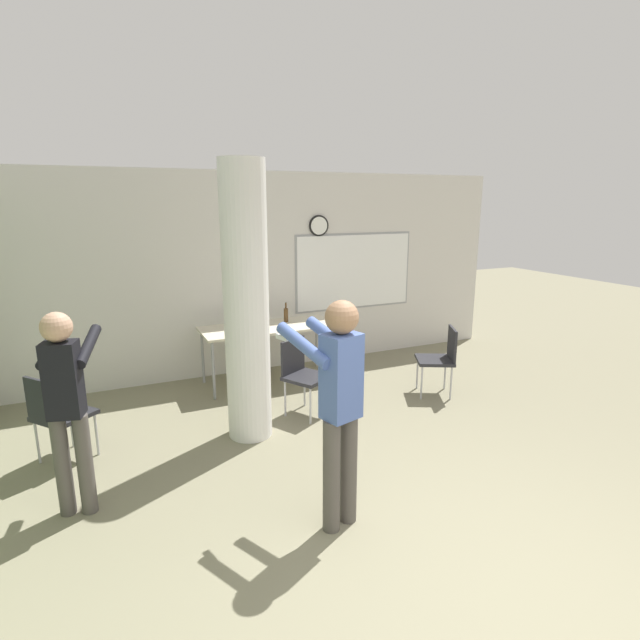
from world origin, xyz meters
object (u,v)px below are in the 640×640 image
object	(u,v)px
folding_table	(269,330)
chair_mid_room	(441,356)
person_playing_front	(338,397)
bottle_on_table	(286,315)
chair_by_left_wall	(57,412)
chair_table_front	(302,371)
person_watching_back	(67,398)

from	to	relation	value
folding_table	chair_mid_room	distance (m)	2.26
chair_mid_room	person_playing_front	size ratio (longest dim) A/B	0.50
chair_mid_room	person_playing_front	xyz separation A→B (m)	(-2.35, -1.80, 0.52)
bottle_on_table	chair_by_left_wall	world-z (taller)	bottle_on_table
bottle_on_table	chair_by_left_wall	distance (m)	3.13
chair_table_front	chair_by_left_wall	world-z (taller)	same
folding_table	chair_table_front	xyz separation A→B (m)	(-0.00, -1.15, -0.22)
bottle_on_table	person_watching_back	world-z (taller)	person_watching_back
chair_by_left_wall	person_playing_front	bearing A→B (deg)	-44.06
chair_mid_room	chair_by_left_wall	bearing A→B (deg)	178.81
chair_by_left_wall	folding_table	bearing A→B (deg)	26.54
folding_table	person_playing_front	world-z (taller)	person_playing_front
bottle_on_table	person_playing_front	bearing A→B (deg)	-104.34
chair_mid_room	chair_table_front	bearing A→B (deg)	174.17
chair_table_front	chair_mid_room	size ratio (longest dim) A/B	1.00
bottle_on_table	chair_mid_room	distance (m)	2.14
folding_table	chair_mid_room	xyz separation A→B (m)	(1.80, -1.34, -0.22)
folding_table	person_playing_front	distance (m)	3.20
bottle_on_table	person_playing_front	size ratio (longest dim) A/B	0.16
chair_table_front	chair_by_left_wall	distance (m)	2.49
chair_mid_room	person_watching_back	size ratio (longest dim) A/B	0.53
chair_mid_room	person_watching_back	xyz separation A→B (m)	(-4.14, -0.81, 0.45)
chair_by_left_wall	chair_mid_room	bearing A→B (deg)	-1.19
chair_by_left_wall	chair_table_front	bearing A→B (deg)	2.18
folding_table	person_playing_front	bearing A→B (deg)	-99.82
bottle_on_table	person_playing_front	xyz separation A→B (m)	(-0.83, -3.26, 0.15)
folding_table	person_watching_back	bearing A→B (deg)	-137.48
chair_by_left_wall	chair_mid_room	distance (m)	4.30
chair_mid_room	person_playing_front	distance (m)	3.00
chair_by_left_wall	person_playing_front	xyz separation A→B (m)	(1.95, -1.89, 0.52)
chair_by_left_wall	chair_mid_room	xyz separation A→B (m)	(4.30, -0.09, 0.00)
person_watching_back	chair_mid_room	bearing A→B (deg)	11.02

